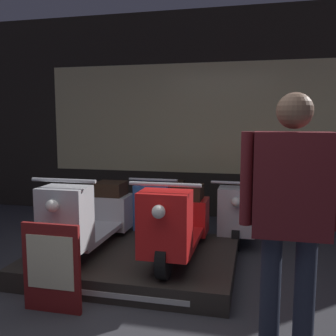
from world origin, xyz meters
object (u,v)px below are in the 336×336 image
at_px(scooter_display_left, 92,216).
at_px(scooter_display_right, 178,221).
at_px(person_right_browsing, 291,204).
at_px(scooter_backrow_0, 164,206).
at_px(scooter_backrow_1, 239,210).
at_px(price_sign_board, 51,268).

xyz_separation_m(scooter_display_left, scooter_display_right, (0.92, 0.00, 0.00)).
relative_size(scooter_display_left, person_right_browsing, 0.93).
bearing_deg(person_right_browsing, scooter_display_left, 148.20).
height_order(scooter_backrow_0, scooter_backrow_1, same).
bearing_deg(scooter_backrow_0, scooter_display_left, -107.56).
xyz_separation_m(scooter_display_right, scooter_backrow_1, (0.53, 1.38, -0.19)).
bearing_deg(scooter_backrow_1, scooter_backrow_0, 180.00).
distance_m(scooter_display_right, person_right_browsing, 1.56).
xyz_separation_m(scooter_backrow_0, price_sign_board, (-0.34, -2.36, 0.02)).
height_order(scooter_display_left, scooter_backrow_1, scooter_display_left).
relative_size(scooter_backrow_0, scooter_backrow_1, 1.00).
bearing_deg(scooter_backrow_0, price_sign_board, -98.21).
bearing_deg(person_right_browsing, scooter_backrow_1, 99.23).
bearing_deg(scooter_display_left, person_right_browsing, -31.80).
relative_size(scooter_backrow_0, person_right_browsing, 0.93).
distance_m(scooter_backrow_1, price_sign_board, 2.72).
height_order(scooter_backrow_1, person_right_browsing, person_right_browsing).
bearing_deg(scooter_display_left, scooter_display_right, 0.00).
bearing_deg(scooter_display_right, scooter_backrow_0, 109.19).
relative_size(scooter_display_left, price_sign_board, 2.16).
xyz_separation_m(scooter_display_right, scooter_backrow_0, (-0.48, 1.38, -0.19)).
relative_size(scooter_display_right, price_sign_board, 2.16).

